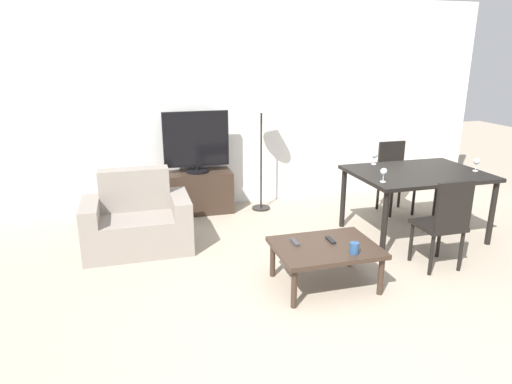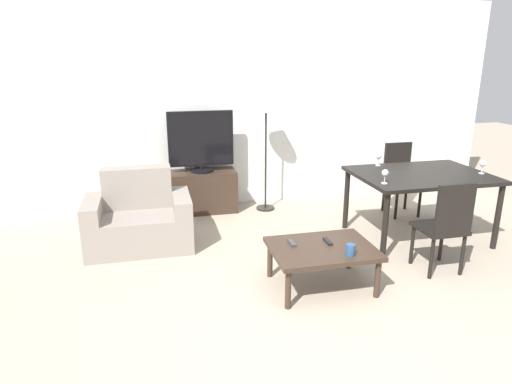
# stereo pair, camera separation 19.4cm
# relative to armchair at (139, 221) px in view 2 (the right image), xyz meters

# --- Properties ---
(ground_plane) EXTENTS (18.00, 18.00, 0.00)m
(ground_plane) POSITION_rel_armchair_xyz_m (1.37, -2.05, -0.29)
(ground_plane) COLOR tan
(wall_back) EXTENTS (7.19, 0.06, 2.70)m
(wall_back) POSITION_rel_armchair_xyz_m (1.37, 1.26, 1.06)
(wall_back) COLOR white
(wall_back) RESTS_ON ground_plane
(armchair) EXTENTS (1.09, 0.67, 0.83)m
(armchair) POSITION_rel_armchair_xyz_m (0.00, 0.00, 0.00)
(armchair) COLOR gray
(armchair) RESTS_ON ground_plane
(tv_stand) EXTENTS (0.87, 0.41, 0.54)m
(tv_stand) POSITION_rel_armchair_xyz_m (0.80, 0.98, -0.02)
(tv_stand) COLOR #38281E
(tv_stand) RESTS_ON ground_plane
(tv) EXTENTS (0.83, 0.29, 0.78)m
(tv) POSITION_rel_armchair_xyz_m (0.80, 0.98, 0.64)
(tv) COLOR black
(tv) RESTS_ON tv_stand
(coffee_table) EXTENTS (0.90, 0.68, 0.38)m
(coffee_table) POSITION_rel_armchair_xyz_m (1.58, -1.28, 0.05)
(coffee_table) COLOR #38281E
(coffee_table) RESTS_ON ground_plane
(dining_table) EXTENTS (1.42, 1.04, 0.75)m
(dining_table) POSITION_rel_armchair_xyz_m (3.03, -0.46, 0.38)
(dining_table) COLOR black
(dining_table) RESTS_ON ground_plane
(dining_chair_near) EXTENTS (0.40, 0.40, 0.90)m
(dining_chair_near) POSITION_rel_armchair_xyz_m (2.78, -1.29, 0.21)
(dining_chair_near) COLOR black
(dining_chair_near) RESTS_ON ground_plane
(dining_chair_far) EXTENTS (0.40, 0.40, 0.90)m
(dining_chair_far) POSITION_rel_armchair_xyz_m (3.27, 0.37, 0.21)
(dining_chair_far) COLOR black
(dining_chair_far) RESTS_ON ground_plane
(floor_lamp) EXTENTS (0.30, 0.30, 1.55)m
(floor_lamp) POSITION_rel_armchair_xyz_m (1.62, 0.87, 1.03)
(floor_lamp) COLOR black
(floor_lamp) RESTS_ON ground_plane
(remote_primary) EXTENTS (0.04, 0.15, 0.02)m
(remote_primary) POSITION_rel_armchair_xyz_m (1.34, -1.16, 0.10)
(remote_primary) COLOR #38383D
(remote_primary) RESTS_ON coffee_table
(remote_secondary) EXTENTS (0.04, 0.15, 0.02)m
(remote_secondary) POSITION_rel_armchair_xyz_m (1.66, -1.20, 0.10)
(remote_secondary) COLOR black
(remote_secondary) RESTS_ON coffee_table
(cup_white_near) EXTENTS (0.08, 0.08, 0.10)m
(cup_white_near) POSITION_rel_armchair_xyz_m (1.74, -1.50, 0.14)
(cup_white_near) COLOR navy
(cup_white_near) RESTS_ON coffee_table
(wine_glass_left) EXTENTS (0.07, 0.07, 0.15)m
(wine_glass_left) POSITION_rel_armchair_xyz_m (2.73, -0.03, 0.56)
(wine_glass_left) COLOR silver
(wine_glass_left) RESTS_ON dining_table
(wine_glass_center) EXTENTS (0.07, 0.07, 0.15)m
(wine_glass_center) POSITION_rel_armchair_xyz_m (3.65, -0.62, 0.56)
(wine_glass_center) COLOR silver
(wine_glass_center) RESTS_ON dining_table
(wine_glass_right) EXTENTS (0.07, 0.07, 0.15)m
(wine_glass_right) POSITION_rel_armchair_xyz_m (2.43, -0.74, 0.56)
(wine_glass_right) COLOR silver
(wine_glass_right) RESTS_ON dining_table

